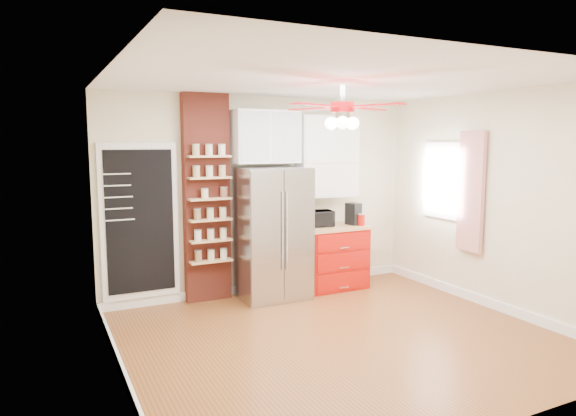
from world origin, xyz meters
name	(u,v)px	position (x,y,z in m)	size (l,w,h in m)	color
floor	(339,337)	(0.00, 0.00, 0.00)	(4.50, 4.50, 0.00)	brown
ceiling	(343,80)	(0.00, 0.00, 2.70)	(4.50, 4.50, 0.00)	white
wall_back	(264,195)	(0.00, 2.00, 1.35)	(4.50, 0.02, 2.70)	beige
wall_front	(495,248)	(0.00, -2.00, 1.35)	(4.50, 0.02, 2.70)	beige
wall_left	(115,229)	(-2.25, 0.00, 1.35)	(0.02, 4.00, 2.70)	beige
wall_right	(496,202)	(2.25, 0.00, 1.35)	(0.02, 4.00, 2.70)	beige
chalkboard	(140,222)	(-1.70, 1.96, 1.10)	(0.95, 0.05, 1.95)	white
brick_pillar	(207,199)	(-0.85, 1.92, 1.35)	(0.60, 0.16, 2.70)	maroon
fridge	(272,233)	(-0.05, 1.63, 0.88)	(0.90, 0.70, 1.75)	#AFAFB4
upper_glass_cabinet	(266,137)	(-0.05, 1.82, 2.15)	(0.90, 0.35, 0.70)	white
red_cabinet	(332,256)	(0.92, 1.68, 0.45)	(0.94, 0.64, 0.90)	#B51008
upper_shelf_unit	(327,156)	(0.92, 1.85, 1.88)	(0.90, 0.30, 1.15)	white
window	(444,181)	(2.23, 0.90, 1.55)	(0.04, 0.75, 1.05)	white
curtain	(471,191)	(2.18, 0.35, 1.45)	(0.06, 0.40, 1.55)	red
ceiling_fan	(342,108)	(0.00, 0.00, 2.42)	(1.40, 1.40, 0.44)	silver
toaster_oven	(318,219)	(0.70, 1.72, 1.01)	(0.40, 0.27, 0.22)	black
coffee_maker	(353,214)	(1.23, 1.62, 1.06)	(0.15, 0.20, 0.31)	black
canister_left	(361,220)	(1.29, 1.51, 0.98)	(0.10, 0.10, 0.16)	#AB1009
canister_right	(355,219)	(1.29, 1.68, 0.97)	(0.11, 0.11, 0.14)	#B70A16
pantry_jar_oats	(205,194)	(-0.92, 1.77, 1.43)	(0.09, 0.09, 0.12)	beige
pantry_jar_beans	(224,192)	(-0.66, 1.79, 1.43)	(0.09, 0.09, 0.12)	brown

